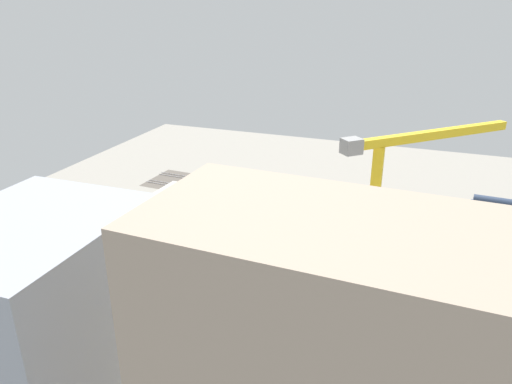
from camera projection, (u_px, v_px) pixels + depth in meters
The scene contains 24 objects.
ground_plane at pixel (297, 238), 104.56m from camera, with size 158.54×158.54×0.00m, color gray.
rail_bed at pixel (318, 205), 121.49m from camera, with size 99.09×14.75×0.01m, color #5B544C.
street_asphalt at pixel (294, 243), 102.31m from camera, with size 99.09×9.00×0.01m, color #424244.
track_rails at pixel (318, 204), 121.43m from camera, with size 98.95×13.71×0.12m.
platform_canopy_near at pixel (326, 204), 110.89m from camera, with size 59.05×8.57×4.61m.
locomotive at pixel (421, 207), 115.84m from camera, with size 15.64×3.40×4.93m.
parked_car_0 at pixel (346, 240), 102.20m from camera, with size 4.42×2.02×1.60m.
parked_car_1 at pixel (313, 235), 104.04m from camera, with size 4.78×2.07×1.84m.
parked_car_2 at pixel (287, 231), 105.94m from camera, with size 4.48×1.83×1.75m.
parked_car_3 at pixel (259, 226), 108.47m from camera, with size 4.66×1.81×1.74m.
parked_car_4 at pixel (229, 223), 109.83m from camera, with size 4.41×1.95×1.81m.
parked_car_5 at pixel (204, 218), 112.14m from camera, with size 4.14×1.80×1.64m.
parked_car_6 at pixel (180, 213), 114.92m from camera, with size 4.20×1.87×1.63m.
construction_building at pixel (238, 256), 82.19m from camera, with size 36.08×17.56×14.93m, color yellow.
construction_roof_slab at pixel (238, 215), 79.33m from camera, with size 36.68×18.16×0.40m, color #ADA89E.
tower_crane at pixel (387, 218), 68.67m from camera, with size 21.21×21.10×31.76m.
box_truck_0 at pixel (226, 240), 100.04m from camera, with size 8.52×2.35×3.50m.
box_truck_1 at pixel (209, 240), 99.75m from camera, with size 8.89×2.59×3.65m.
box_truck_2 at pixel (246, 246), 97.46m from camera, with size 8.96×2.64×3.49m.
street_tree_0 at pixel (171, 210), 105.40m from camera, with size 5.91×5.91×8.16m.
street_tree_1 at pixel (280, 234), 96.10m from camera, with size 5.60×5.60×7.49m.
street_tree_2 at pixel (414, 250), 88.92m from camera, with size 4.71×4.71×7.58m.
street_tree_3 at pixel (194, 220), 102.19m from camera, with size 5.61×5.61×7.36m.
traffic_light at pixel (225, 205), 110.99m from camera, with size 0.50×0.36×6.14m.
Camera 1 is at (-24.30, 90.48, 48.35)m, focal length 33.81 mm.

